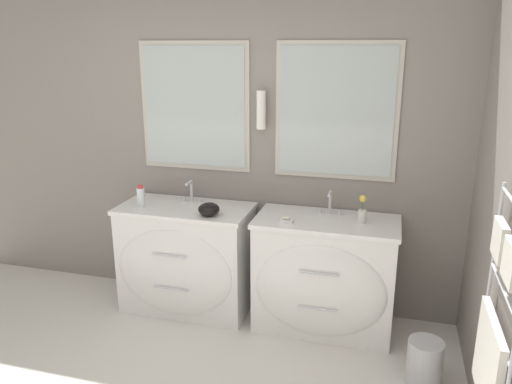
{
  "coord_description": "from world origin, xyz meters",
  "views": [
    {
      "loc": [
        1.16,
        -1.79,
        2.05
      ],
      "look_at": [
        0.3,
        1.29,
        1.1
      ],
      "focal_mm": 35.0,
      "sensor_mm": 36.0,
      "label": 1
    }
  ],
  "objects": [
    {
      "name": "wall_back",
      "position": [
        0.01,
        1.88,
        1.31
      ],
      "size": [
        5.05,
        0.15,
        2.6
      ],
      "color": "gray",
      "rests_on": "ground_plane"
    },
    {
      "name": "vanity_left",
      "position": [
        -0.35,
        1.54,
        0.43
      ],
      "size": [
        1.03,
        0.58,
        0.85
      ],
      "color": "white",
      "rests_on": "ground_plane"
    },
    {
      "name": "vanity_right",
      "position": [
        0.74,
        1.54,
        0.43
      ],
      "size": [
        1.03,
        0.58,
        0.85
      ],
      "color": "white",
      "rests_on": "ground_plane"
    },
    {
      "name": "faucet_left",
      "position": [
        -0.35,
        1.7,
        0.94
      ],
      "size": [
        0.17,
        0.11,
        0.18
      ],
      "color": "silver",
      "rests_on": "vanity_left"
    },
    {
      "name": "faucet_right",
      "position": [
        0.74,
        1.7,
        0.94
      ],
      "size": [
        0.17,
        0.11,
        0.18
      ],
      "color": "silver",
      "rests_on": "vanity_right"
    },
    {
      "name": "toiletry_bottle",
      "position": [
        -0.68,
        1.49,
        0.93
      ],
      "size": [
        0.06,
        0.06,
        0.17
      ],
      "color": "silver",
      "rests_on": "vanity_left"
    },
    {
      "name": "amenity_bowl",
      "position": [
        -0.1,
        1.44,
        0.9
      ],
      "size": [
        0.16,
        0.16,
        0.09
      ],
      "color": "black",
      "rests_on": "vanity_left"
    },
    {
      "name": "flower_vase",
      "position": [
        0.99,
        1.57,
        0.94
      ],
      "size": [
        0.06,
        0.06,
        0.21
      ],
      "color": "silver",
      "rests_on": "vanity_right"
    },
    {
      "name": "soap_dish",
      "position": [
        0.48,
        1.44,
        0.87
      ],
      "size": [
        0.09,
        0.06,
        0.04
      ],
      "color": "white",
      "rests_on": "vanity_right"
    },
    {
      "name": "waste_bin",
      "position": [
        1.45,
        1.07,
        0.15
      ],
      "size": [
        0.22,
        0.22,
        0.3
      ],
      "color": "#B7B7BC",
      "rests_on": "ground_plane"
    }
  ]
}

